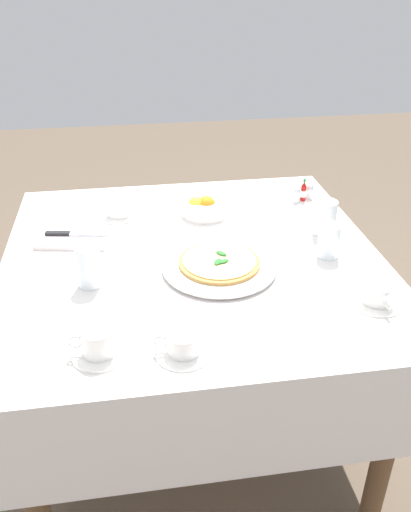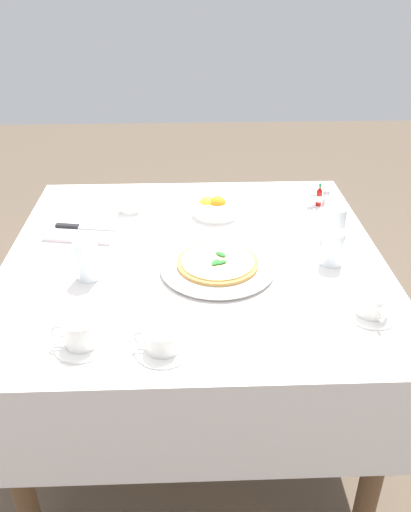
{
  "view_description": "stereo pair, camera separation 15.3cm",
  "coord_description": "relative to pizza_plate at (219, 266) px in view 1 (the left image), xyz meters",
  "views": [
    {
      "loc": [
        -0.17,
        -1.36,
        1.54
      ],
      "look_at": [
        0.03,
        -0.05,
        0.77
      ],
      "focal_mm": 37.36,
      "sensor_mm": 36.0,
      "label": 1
    },
    {
      "loc": [
        -0.02,
        -1.37,
        1.54
      ],
      "look_at": [
        0.03,
        -0.05,
        0.77
      ],
      "focal_mm": 37.36,
      "sensor_mm": 36.0,
      "label": 2
    }
  ],
  "objects": [
    {
      "name": "dining_table",
      "position": [
        -0.06,
        0.09,
        -0.14
      ],
      "size": [
        1.11,
        1.11,
        0.75
      ],
      "color": "white",
      "rests_on": "ground_plane"
    },
    {
      "name": "water_glass_near_left",
      "position": [
        0.37,
        0.17,
        0.04
      ],
      "size": [
        0.07,
        0.07,
        0.11
      ],
      "color": "white",
      "rests_on": "dining_table"
    },
    {
      "name": "water_glass_far_right",
      "position": [
        0.33,
        0.03,
        0.03
      ],
      "size": [
        0.06,
        0.06,
        0.1
      ],
      "color": "white",
      "rests_on": "dining_table"
    },
    {
      "name": "ground_plane",
      "position": [
        -0.06,
        0.09,
        -0.76
      ],
      "size": [
        8.0,
        8.0,
        0.0
      ],
      "primitive_type": "plane",
      "color": "brown"
    },
    {
      "name": "pepper_shaker",
      "position": [
        0.35,
        0.41,
        0.01
      ],
      "size": [
        0.03,
        0.03,
        0.06
      ],
      "color": "white",
      "rests_on": "dining_table"
    },
    {
      "name": "water_glass_center_back",
      "position": [
        -0.36,
        -0.03,
        0.04
      ],
      "size": [
        0.06,
        0.06,
        0.12
      ],
      "color": "white",
      "rests_on": "dining_table"
    },
    {
      "name": "hot_sauce_bottle",
      "position": [
        0.38,
        0.42,
        0.02
      ],
      "size": [
        0.02,
        0.02,
        0.08
      ],
      "color": "#B7140F",
      "rests_on": "dining_table"
    },
    {
      "name": "coffee_cup_near_right",
      "position": [
        -0.33,
        -0.32,
        0.02
      ],
      "size": [
        0.13,
        0.13,
        0.07
      ],
      "color": "white",
      "rests_on": "dining_table"
    },
    {
      "name": "coffee_cup_back_corner",
      "position": [
        -0.14,
        -0.34,
        0.01
      ],
      "size": [
        0.13,
        0.13,
        0.06
      ],
      "color": "white",
      "rests_on": "dining_table"
    },
    {
      "name": "coffee_cup_right_edge",
      "position": [
        0.37,
        -0.23,
        0.02
      ],
      "size": [
        0.13,
        0.13,
        0.06
      ],
      "color": "white",
      "rests_on": "dining_table"
    },
    {
      "name": "napkin_folded",
      "position": [
        -0.42,
        0.24,
        -0.0
      ],
      "size": [
        0.24,
        0.17,
        0.02
      ],
      "rotation": [
        0.0,
        0.0,
        -0.18
      ],
      "color": "white",
      "rests_on": "dining_table"
    },
    {
      "name": "citrus_bowl",
      "position": [
        0.01,
        0.36,
        0.02
      ],
      "size": [
        0.15,
        0.15,
        0.07
      ],
      "color": "white",
      "rests_on": "dining_table"
    },
    {
      "name": "pizza",
      "position": [
        0.0,
        -0.0,
        0.01
      ],
      "size": [
        0.23,
        0.23,
        0.02
      ],
      "color": "#C68E47",
      "rests_on": "pizza_plate"
    },
    {
      "name": "dinner_knife",
      "position": [
        -0.42,
        0.24,
        0.01
      ],
      "size": [
        0.2,
        0.05,
        0.01
      ],
      "rotation": [
        0.0,
        0.0,
        -0.17
      ],
      "color": "silver",
      "rests_on": "napkin_folded"
    },
    {
      "name": "pizza_plate",
      "position": [
        0.0,
        0.0,
        0.0
      ],
      "size": [
        0.32,
        0.32,
        0.02
      ],
      "color": "white",
      "rests_on": "dining_table"
    },
    {
      "name": "salt_shaker",
      "position": [
        0.41,
        0.43,
        0.01
      ],
      "size": [
        0.03,
        0.03,
        0.06
      ],
      "color": "white",
      "rests_on": "dining_table"
    },
    {
      "name": "coffee_cup_left_edge",
      "position": [
        -0.28,
        0.39,
        0.02
      ],
      "size": [
        0.13,
        0.13,
        0.06
      ],
      "color": "white",
      "rests_on": "dining_table"
    }
  ]
}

